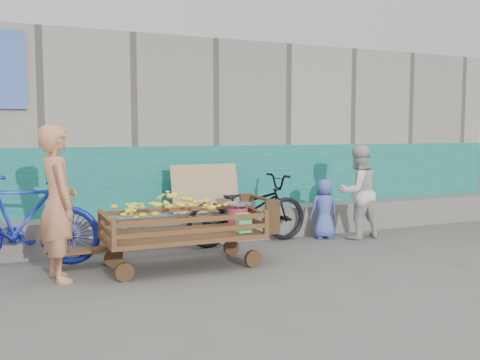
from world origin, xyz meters
name	(u,v)px	position (x,y,z in m)	size (l,w,h in m)	color
ground	(251,286)	(0.00, 0.00, 0.00)	(80.00, 80.00, 0.00)	#56554F
building_wall	(152,140)	(0.00, 4.05, 1.47)	(12.00, 3.50, 3.00)	gray
banana_cart	(180,219)	(-0.45, 1.04, 0.58)	(2.01, 0.92, 0.86)	brown
bench	(89,253)	(-1.44, 1.50, 0.16)	(0.89, 0.27, 0.22)	brown
vendor_man	(58,203)	(-1.81, 1.03, 0.84)	(0.61, 0.40, 1.68)	tan
woman	(358,192)	(2.53, 1.65, 0.71)	(0.69, 0.54, 1.41)	silver
child	(324,209)	(2.07, 1.85, 0.45)	(0.44, 0.29, 0.90)	#4D5CBD
bicycle_dark	(248,209)	(0.85, 1.97, 0.50)	(0.66, 1.89, 0.99)	black
bicycle_blue	(21,221)	(-2.17, 1.85, 0.55)	(0.52, 1.84, 1.11)	navy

